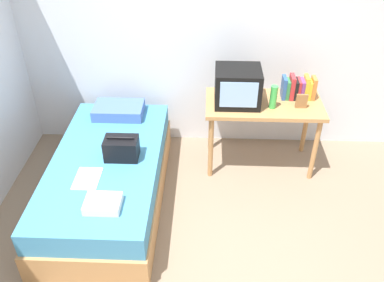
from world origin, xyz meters
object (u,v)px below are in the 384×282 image
object	(u,v)px
picture_frame	(302,101)
remote_dark	(110,200)
folded_towel	(103,204)
water_bottle	(273,97)
bed	(109,179)
tv	(238,86)
book_row	(298,88)
desk	(263,111)
handbag	(121,148)
magazine	(87,178)
pillow	(119,110)

from	to	relation	value
picture_frame	remote_dark	distance (m)	2.04
folded_towel	water_bottle	bearing A→B (deg)	39.54
bed	tv	size ratio (longest dim) A/B	4.55
book_row	remote_dark	world-z (taller)	book_row
bed	tv	world-z (taller)	tv
tv	remote_dark	world-z (taller)	tv
tv	water_bottle	distance (m)	0.36
tv	folded_towel	bearing A→B (deg)	-130.67
desk	remote_dark	xyz separation A→B (m)	(-1.32, -1.22, -0.13)
remote_dark	bed	bearing A→B (deg)	105.90
handbag	magazine	distance (m)	0.41
pillow	handbag	world-z (taller)	handbag
tv	book_row	xyz separation A→B (m)	(0.62, 0.13, -0.07)
book_row	remote_dark	size ratio (longest dim) A/B	2.11
tv	book_row	bearing A→B (deg)	11.68
book_row	folded_towel	xyz separation A→B (m)	(-1.70, -1.40, -0.31)
desk	picture_frame	size ratio (longest dim) A/B	8.02
bed	water_bottle	distance (m)	1.76
book_row	desk	bearing A→B (deg)	-161.71
book_row	handbag	size ratio (longest dim) A/B	1.10
handbag	magazine	world-z (taller)	handbag
picture_frame	magazine	xyz separation A→B (m)	(-1.92, -0.86, -0.31)
pillow	remote_dark	distance (m)	1.33
desk	magazine	bearing A→B (deg)	-148.84
pillow	folded_towel	size ratio (longest dim) A/B	1.84
desk	picture_frame	world-z (taller)	picture_frame
tv	folded_towel	distance (m)	1.72
picture_frame	tv	bearing A→B (deg)	173.12
folded_towel	book_row	bearing A→B (deg)	39.30
tv	book_row	distance (m)	0.63
picture_frame	folded_towel	distance (m)	2.10
desk	handbag	xyz separation A→B (m)	(-1.33, -0.64, -0.04)
book_row	handbag	bearing A→B (deg)	-155.81
picture_frame	handbag	world-z (taller)	picture_frame
pillow	folded_towel	xyz separation A→B (m)	(0.13, -1.38, -0.02)
magazine	folded_towel	size ratio (longest dim) A/B	1.04
remote_dark	water_bottle	bearing A→B (deg)	38.79
bed	remote_dark	bearing A→B (deg)	-74.10
handbag	pillow	bearing A→B (deg)	102.84
folded_towel	pillow	bearing A→B (deg)	95.47
water_bottle	handbag	xyz separation A→B (m)	(-1.40, -0.54, -0.26)
tv	picture_frame	world-z (taller)	tv
water_bottle	folded_towel	bearing A→B (deg)	-140.46
desk	bed	bearing A→B (deg)	-156.45
water_bottle	desk	bearing A→B (deg)	124.03
water_bottle	magazine	size ratio (longest dim) A/B	0.80
desk	water_bottle	distance (m)	0.25
picture_frame	remote_dark	size ratio (longest dim) A/B	0.93
bed	water_bottle	bearing A→B (deg)	19.40
magazine	remote_dark	bearing A→B (deg)	-46.60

